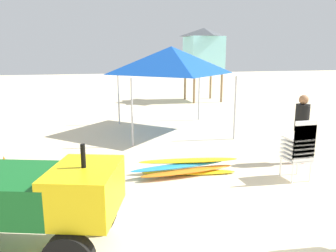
{
  "coord_description": "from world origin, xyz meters",
  "views": [
    {
      "loc": [
        -2.12,
        -4.22,
        2.58
      ],
      "look_at": [
        -0.32,
        2.49,
        1.06
      ],
      "focal_mm": 35.57,
      "sensor_mm": 36.0,
      "label": 1
    }
  ],
  "objects_px": {
    "surfboard_pile": "(186,167)",
    "traffic_cone_near": "(5,170)",
    "lifeguard_tower": "(204,49)",
    "utility_cart": "(24,197)",
    "stacked_plastic_chairs": "(300,146)",
    "lifeguard_near_left": "(302,125)",
    "popup_canopy": "(171,60)"
  },
  "relations": [
    {
      "from": "surfboard_pile",
      "to": "lifeguard_tower",
      "type": "relative_size",
      "value": 0.62
    },
    {
      "from": "surfboard_pile",
      "to": "lifeguard_tower",
      "type": "height_order",
      "value": "lifeguard_tower"
    },
    {
      "from": "utility_cart",
      "to": "stacked_plastic_chairs",
      "type": "xyz_separation_m",
      "value": [
        5.05,
        1.28,
        -0.04
      ]
    },
    {
      "from": "surfboard_pile",
      "to": "popup_canopy",
      "type": "distance_m",
      "value": 4.73
    },
    {
      "from": "popup_canopy",
      "to": "stacked_plastic_chairs",
      "type": "bearing_deg",
      "value": -75.31
    },
    {
      "from": "utility_cart",
      "to": "surfboard_pile",
      "type": "height_order",
      "value": "utility_cart"
    },
    {
      "from": "lifeguard_tower",
      "to": "traffic_cone_near",
      "type": "height_order",
      "value": "lifeguard_tower"
    },
    {
      "from": "utility_cart",
      "to": "surfboard_pile",
      "type": "relative_size",
      "value": 1.15
    },
    {
      "from": "lifeguard_near_left",
      "to": "traffic_cone_near",
      "type": "distance_m",
      "value": 6.57
    },
    {
      "from": "popup_canopy",
      "to": "lifeguard_tower",
      "type": "distance_m",
      "value": 7.64
    },
    {
      "from": "lifeguard_near_left",
      "to": "popup_canopy",
      "type": "xyz_separation_m",
      "value": [
        -2.05,
        4.08,
        1.42
      ]
    },
    {
      "from": "surfboard_pile",
      "to": "lifeguard_tower",
      "type": "bearing_deg",
      "value": 67.43
    },
    {
      "from": "stacked_plastic_chairs",
      "to": "traffic_cone_near",
      "type": "relative_size",
      "value": 2.18
    },
    {
      "from": "stacked_plastic_chairs",
      "to": "surfboard_pile",
      "type": "height_order",
      "value": "stacked_plastic_chairs"
    },
    {
      "from": "traffic_cone_near",
      "to": "utility_cart",
      "type": "bearing_deg",
      "value": -73.94
    },
    {
      "from": "stacked_plastic_chairs",
      "to": "traffic_cone_near",
      "type": "xyz_separation_m",
      "value": [
        -5.81,
        1.36,
        -0.45
      ]
    },
    {
      "from": "stacked_plastic_chairs",
      "to": "popup_canopy",
      "type": "xyz_separation_m",
      "value": [
        -1.32,
        5.05,
        1.62
      ]
    },
    {
      "from": "surfboard_pile",
      "to": "traffic_cone_near",
      "type": "xyz_separation_m",
      "value": [
        -3.68,
        0.42,
        0.14
      ]
    },
    {
      "from": "stacked_plastic_chairs",
      "to": "traffic_cone_near",
      "type": "height_order",
      "value": "stacked_plastic_chairs"
    },
    {
      "from": "lifeguard_near_left",
      "to": "lifeguard_tower",
      "type": "height_order",
      "value": "lifeguard_tower"
    },
    {
      "from": "surfboard_pile",
      "to": "lifeguard_near_left",
      "type": "bearing_deg",
      "value": 0.55
    },
    {
      "from": "utility_cart",
      "to": "popup_canopy",
      "type": "distance_m",
      "value": 7.51
    },
    {
      "from": "lifeguard_near_left",
      "to": "popup_canopy",
      "type": "bearing_deg",
      "value": 116.66
    },
    {
      "from": "stacked_plastic_chairs",
      "to": "lifeguard_near_left",
      "type": "bearing_deg",
      "value": 53.13
    },
    {
      "from": "surfboard_pile",
      "to": "lifeguard_near_left",
      "type": "height_order",
      "value": "lifeguard_near_left"
    },
    {
      "from": "lifeguard_near_left",
      "to": "traffic_cone_near",
      "type": "bearing_deg",
      "value": 176.58
    },
    {
      "from": "utility_cart",
      "to": "traffic_cone_near",
      "type": "bearing_deg",
      "value": 106.06
    },
    {
      "from": "surfboard_pile",
      "to": "popup_canopy",
      "type": "height_order",
      "value": "popup_canopy"
    },
    {
      "from": "stacked_plastic_chairs",
      "to": "lifeguard_near_left",
      "type": "height_order",
      "value": "lifeguard_near_left"
    },
    {
      "from": "lifeguard_near_left",
      "to": "popup_canopy",
      "type": "relative_size",
      "value": 0.52
    },
    {
      "from": "surfboard_pile",
      "to": "traffic_cone_near",
      "type": "height_order",
      "value": "traffic_cone_near"
    },
    {
      "from": "stacked_plastic_chairs",
      "to": "traffic_cone_near",
      "type": "bearing_deg",
      "value": 166.84
    }
  ]
}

